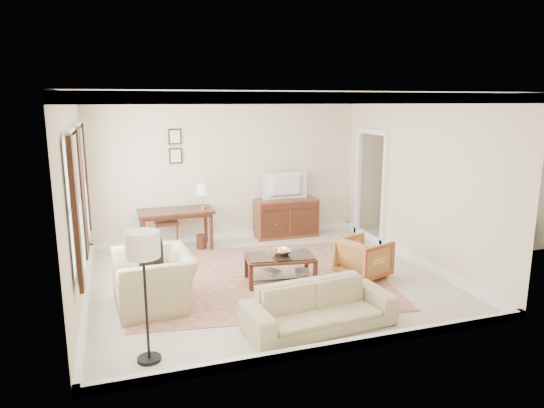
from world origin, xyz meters
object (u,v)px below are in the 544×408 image
writing_desk (176,216)px  coffee_table (280,262)px  striped_armchair (364,256)px  sideboard (286,218)px  club_armchair (154,271)px  tv (287,177)px  sofa (319,300)px

writing_desk → coffee_table: bearing=-60.3°
writing_desk → striped_armchair: writing_desk is taller
sideboard → club_armchair: (-2.94, -2.74, 0.11)m
tv → coffee_table: size_ratio=0.81×
tv → coffee_table: tv is taller
sideboard → coffee_table: bearing=-112.1°
club_armchair → writing_desk: bearing=162.2°
coffee_table → sofa: (-0.05, -1.62, 0.03)m
tv → sofa: size_ratio=0.48×
striped_armchair → club_armchair: bearing=72.2°
club_armchair → sofa: (1.90, -1.33, -0.14)m
tv → club_armchair: (-2.94, -2.72, -0.75)m
writing_desk → sofa: (1.25, -3.90, -0.29)m
coffee_table → striped_armchair: 1.37m
writing_desk → sideboard: bearing=4.3°
writing_desk → tv: tv is taller
tv → club_armchair: size_ratio=0.79×
tv → striped_armchair: 2.83m
sideboard → club_armchair: bearing=-137.0°
sideboard → tv: tv is taller
tv → club_armchair: 4.08m
striped_armchair → sideboard: bearing=-11.5°
sideboard → writing_desk: bearing=-175.7°
sofa → club_armchair: bearing=140.0°
writing_desk → club_armchair: size_ratio=1.20×
coffee_table → club_armchair: (-1.95, -0.29, 0.17)m
writing_desk → coffee_table: 2.65m
sofa → striped_armchair: bearing=40.1°
tv → club_armchair: tv is taller
writing_desk → coffee_table: writing_desk is taller
writing_desk → tv: 2.38m
writing_desk → club_armchair: (-0.64, -2.57, -0.15)m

